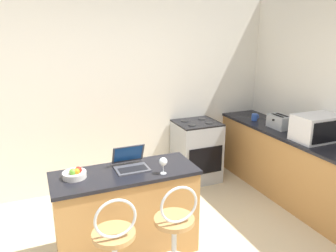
{
  "coord_description": "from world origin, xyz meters",
  "views": [
    {
      "loc": [
        -1.03,
        -2.0,
        2.16
      ],
      "look_at": [
        0.5,
        1.65,
        0.98
      ],
      "focal_mm": 35.0,
      "sensor_mm": 36.0,
      "label": 1
    }
  ],
  "objects_px": {
    "laptop": "(130,162)",
    "microwave": "(317,128)",
    "bar_stool_far": "(175,239)",
    "toaster": "(279,122)",
    "wine_glass_short": "(163,162)",
    "stove_range": "(196,151)",
    "mug_blue": "(255,117)",
    "fruit_bowl": "(75,174)"
  },
  "relations": [
    {
      "from": "fruit_bowl",
      "to": "toaster",
      "type": "bearing_deg",
      "value": 10.78
    },
    {
      "from": "laptop",
      "to": "stove_range",
      "type": "distance_m",
      "value": 1.84
    },
    {
      "from": "microwave",
      "to": "stove_range",
      "type": "height_order",
      "value": "microwave"
    },
    {
      "from": "stove_range",
      "to": "laptop",
      "type": "bearing_deg",
      "value": -138.73
    },
    {
      "from": "laptop",
      "to": "wine_glass_short",
      "type": "relative_size",
      "value": 1.98
    },
    {
      "from": "bar_stool_far",
      "to": "stove_range",
      "type": "relative_size",
      "value": 1.11
    },
    {
      "from": "bar_stool_far",
      "to": "microwave",
      "type": "relative_size",
      "value": 1.85
    },
    {
      "from": "mug_blue",
      "to": "microwave",
      "type": "bearing_deg",
      "value": -83.76
    },
    {
      "from": "microwave",
      "to": "mug_blue",
      "type": "xyz_separation_m",
      "value": [
        -0.11,
        1.02,
        -0.11
      ]
    },
    {
      "from": "toaster",
      "to": "wine_glass_short",
      "type": "bearing_deg",
      "value": -159.39
    },
    {
      "from": "bar_stool_far",
      "to": "stove_range",
      "type": "distance_m",
      "value": 2.15
    },
    {
      "from": "toaster",
      "to": "wine_glass_short",
      "type": "distance_m",
      "value": 2.1
    },
    {
      "from": "toaster",
      "to": "fruit_bowl",
      "type": "xyz_separation_m",
      "value": [
        -2.73,
        -0.52,
        -0.05
      ]
    },
    {
      "from": "microwave",
      "to": "stove_range",
      "type": "xyz_separation_m",
      "value": [
        -0.93,
        1.25,
        -0.6
      ]
    },
    {
      "from": "bar_stool_far",
      "to": "fruit_bowl",
      "type": "height_order",
      "value": "fruit_bowl"
    },
    {
      "from": "laptop",
      "to": "fruit_bowl",
      "type": "height_order",
      "value": "laptop"
    },
    {
      "from": "mug_blue",
      "to": "wine_glass_short",
      "type": "bearing_deg",
      "value": -148.16
    },
    {
      "from": "toaster",
      "to": "mug_blue",
      "type": "bearing_deg",
      "value": 97.39
    },
    {
      "from": "mug_blue",
      "to": "wine_glass_short",
      "type": "relative_size",
      "value": 0.66
    },
    {
      "from": "laptop",
      "to": "microwave",
      "type": "relative_size",
      "value": 0.59
    },
    {
      "from": "laptop",
      "to": "wine_glass_short",
      "type": "height_order",
      "value": "laptop"
    },
    {
      "from": "laptop",
      "to": "wine_glass_short",
      "type": "distance_m",
      "value": 0.35
    },
    {
      "from": "toaster",
      "to": "laptop",
      "type": "bearing_deg",
      "value": -167.57
    },
    {
      "from": "microwave",
      "to": "wine_glass_short",
      "type": "bearing_deg",
      "value": -175.27
    },
    {
      "from": "mug_blue",
      "to": "bar_stool_far",
      "type": "bearing_deg",
      "value": -141.17
    },
    {
      "from": "laptop",
      "to": "mug_blue",
      "type": "xyz_separation_m",
      "value": [
        2.15,
        0.93,
        -0.0
      ]
    },
    {
      "from": "laptop",
      "to": "fruit_bowl",
      "type": "relative_size",
      "value": 1.49
    },
    {
      "from": "toaster",
      "to": "stove_range",
      "type": "distance_m",
      "value": 1.23
    },
    {
      "from": "laptop",
      "to": "mug_blue",
      "type": "height_order",
      "value": "laptop"
    },
    {
      "from": "laptop",
      "to": "wine_glass_short",
      "type": "xyz_separation_m",
      "value": [
        0.24,
        -0.25,
        0.06
      ]
    },
    {
      "from": "laptop",
      "to": "mug_blue",
      "type": "distance_m",
      "value": 2.34
    },
    {
      "from": "laptop",
      "to": "stove_range",
      "type": "xyz_separation_m",
      "value": [
        1.33,
        1.17,
        -0.49
      ]
    },
    {
      "from": "laptop",
      "to": "microwave",
      "type": "bearing_deg",
      "value": -2.19
    },
    {
      "from": "bar_stool_far",
      "to": "microwave",
      "type": "distance_m",
      "value": 2.23
    },
    {
      "from": "bar_stool_far",
      "to": "wine_glass_short",
      "type": "distance_m",
      "value": 0.67
    },
    {
      "from": "laptop",
      "to": "stove_range",
      "type": "bearing_deg",
      "value": 41.27
    },
    {
      "from": "wine_glass_short",
      "to": "laptop",
      "type": "bearing_deg",
      "value": 133.34
    },
    {
      "from": "fruit_bowl",
      "to": "mug_blue",
      "type": "relative_size",
      "value": 2.02
    },
    {
      "from": "laptop",
      "to": "microwave",
      "type": "xyz_separation_m",
      "value": [
        2.26,
        -0.09,
        0.1
      ]
    },
    {
      "from": "laptop",
      "to": "microwave",
      "type": "height_order",
      "value": "microwave"
    },
    {
      "from": "stove_range",
      "to": "fruit_bowl",
      "type": "xyz_separation_m",
      "value": [
        -1.85,
        -1.2,
        0.48
      ]
    },
    {
      "from": "fruit_bowl",
      "to": "wine_glass_short",
      "type": "height_order",
      "value": "wine_glass_short"
    }
  ]
}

